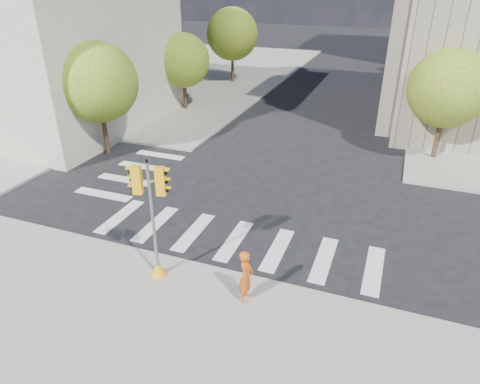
% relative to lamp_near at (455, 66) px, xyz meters
% --- Properties ---
extents(ground, '(160.00, 160.00, 0.00)m').
position_rel_lamp_near_xyz_m(ground, '(-8.00, -14.00, -4.58)').
color(ground, black).
rests_on(ground, ground).
extents(sidewalk_far_left, '(28.00, 40.00, 0.15)m').
position_rel_lamp_near_xyz_m(sidewalk_far_left, '(-28.00, 12.00, -4.50)').
color(sidewalk_far_left, gray).
rests_on(sidewalk_far_left, ground).
extents(classical_building, '(19.00, 15.00, 12.70)m').
position_rel_lamp_near_xyz_m(classical_building, '(-28.00, -6.00, 1.86)').
color(classical_building, beige).
rests_on(classical_building, ground).
extents(tree_lw_near, '(4.40, 4.40, 6.41)m').
position_rel_lamp_near_xyz_m(tree_lw_near, '(-18.50, -10.00, -0.38)').
color(tree_lw_near, '#382616').
rests_on(tree_lw_near, ground).
extents(tree_lw_mid, '(4.00, 4.00, 5.77)m').
position_rel_lamp_near_xyz_m(tree_lw_mid, '(-18.50, 0.00, -0.82)').
color(tree_lw_mid, '#382616').
rests_on(tree_lw_mid, ground).
extents(tree_lw_far, '(4.80, 4.80, 6.95)m').
position_rel_lamp_near_xyz_m(tree_lw_far, '(-18.50, 10.00, -0.04)').
color(tree_lw_far, '#382616').
rests_on(tree_lw_far, ground).
extents(tree_re_near, '(4.20, 4.20, 6.16)m').
position_rel_lamp_near_xyz_m(tree_re_near, '(-0.50, -4.00, -0.53)').
color(tree_re_near, '#382616').
rests_on(tree_re_near, ground).
extents(tree_re_mid, '(4.60, 4.60, 6.66)m').
position_rel_lamp_near_xyz_m(tree_re_mid, '(-0.50, 8.00, -0.23)').
color(tree_re_mid, '#382616').
rests_on(tree_re_mid, ground).
extents(tree_re_far, '(4.00, 4.00, 5.88)m').
position_rel_lamp_near_xyz_m(tree_re_far, '(-0.50, 20.00, -0.71)').
color(tree_re_far, '#382616').
rests_on(tree_re_far, ground).
extents(lamp_near, '(0.35, 0.18, 8.11)m').
position_rel_lamp_near_xyz_m(lamp_near, '(0.00, 0.00, 0.00)').
color(lamp_near, black).
rests_on(lamp_near, sidewalk_far_right).
extents(lamp_far, '(0.35, 0.18, 8.11)m').
position_rel_lamp_near_xyz_m(lamp_far, '(0.00, 14.00, 0.00)').
color(lamp_far, black).
rests_on(lamp_far, sidewalk_far_right).
extents(traffic_signal, '(1.08, 0.56, 4.34)m').
position_rel_lamp_near_xyz_m(traffic_signal, '(-9.70, -19.12, -2.60)').
color(traffic_signal, '#EFA90C').
rests_on(traffic_signal, sidewalk_near).
extents(photographer, '(0.52, 0.72, 1.83)m').
position_rel_lamp_near_xyz_m(photographer, '(-6.41, -19.25, -3.52)').
color(photographer, '#CF5413').
rests_on(photographer, sidewalk_near).
extents(planter_wall, '(6.01, 1.05, 0.50)m').
position_rel_lamp_near_xyz_m(planter_wall, '(-23.00, -11.15, -4.18)').
color(planter_wall, silver).
rests_on(planter_wall, sidewalk_left_near).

